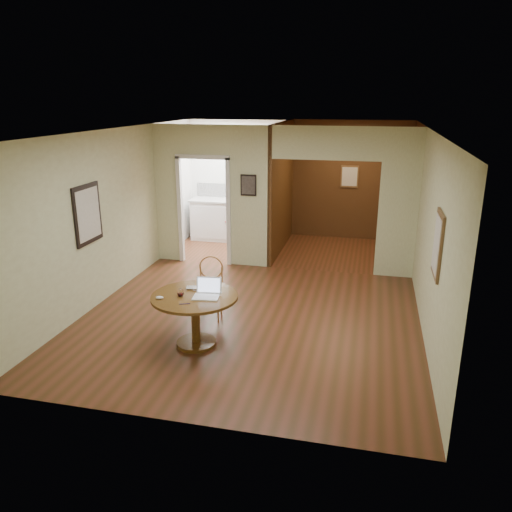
% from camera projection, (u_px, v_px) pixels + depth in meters
% --- Properties ---
extents(floor, '(5.00, 5.00, 0.00)m').
position_uv_depth(floor, '(248.00, 321.00, 7.42)').
color(floor, '#472A14').
rests_on(floor, ground).
extents(room_shell, '(5.20, 7.50, 5.00)m').
position_uv_depth(room_shell, '(262.00, 196.00, 10.00)').
color(room_shell, white).
rests_on(room_shell, ground).
extents(dining_table, '(1.14, 1.14, 0.71)m').
position_uv_depth(dining_table, '(195.00, 308.00, 6.57)').
color(dining_table, brown).
rests_on(dining_table, ground).
extents(chair, '(0.45, 0.45, 0.94)m').
position_uv_depth(chair, '(210.00, 284.00, 7.43)').
color(chair, '#AB783C').
rests_on(chair, ground).
extents(open_laptop, '(0.36, 0.32, 0.23)m').
position_uv_depth(open_laptop, '(207.00, 291.00, 6.47)').
color(open_laptop, white).
rests_on(open_laptop, dining_table).
extents(closed_laptop, '(0.33, 0.26, 0.02)m').
position_uv_depth(closed_laptop, '(197.00, 289.00, 6.69)').
color(closed_laptop, '#B2B3B7').
rests_on(closed_laptop, dining_table).
extents(mouse, '(0.11, 0.08, 0.04)m').
position_uv_depth(mouse, '(160.00, 298.00, 6.38)').
color(mouse, white).
rests_on(mouse, dining_table).
extents(wine_glass, '(0.09, 0.09, 0.11)m').
position_uv_depth(wine_glass, '(180.00, 292.00, 6.47)').
color(wine_glass, white).
rests_on(wine_glass, dining_table).
extents(pen, '(0.13, 0.05, 0.01)m').
position_uv_depth(pen, '(185.00, 304.00, 6.23)').
color(pen, '#0D0E60').
rests_on(pen, dining_table).
extents(kitchen_cabinet, '(2.06, 0.60, 0.94)m').
position_uv_depth(kitchen_cabinet, '(235.00, 220.00, 11.46)').
color(kitchen_cabinet, white).
rests_on(kitchen_cabinet, ground).
extents(grocery_bag, '(0.32, 0.28, 0.29)m').
position_uv_depth(grocery_bag, '(250.00, 195.00, 11.20)').
color(grocery_bag, '#C6B791').
rests_on(grocery_bag, kitchen_cabinet).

